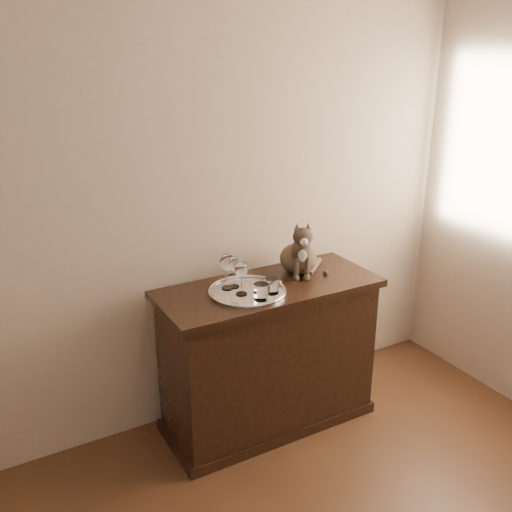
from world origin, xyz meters
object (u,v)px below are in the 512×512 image
at_px(sideboard, 268,356).
at_px(tumbler_a, 272,286).
at_px(cat, 299,245).
at_px(tumbler_b, 261,292).
at_px(wine_glass_b, 234,272).
at_px(wine_glass_d, 241,278).
at_px(tray, 247,292).
at_px(wine_glass_a, 227,271).

height_order(sideboard, tumbler_a, tumbler_a).
bearing_deg(cat, sideboard, -136.34).
relative_size(tumbler_a, tumbler_b, 0.97).
distance_m(wine_glass_b, wine_glass_d, 0.10).
bearing_deg(tumbler_b, wine_glass_b, 101.54).
bearing_deg(wine_glass_d, tray, 19.54).
relative_size(tray, wine_glass_a, 2.08).
relative_size(sideboard, cat, 3.76).
bearing_deg(wine_glass_a, tumbler_a, -44.49).
relative_size(tray, wine_glass_d, 2.21).
bearing_deg(wine_glass_d, cat, 16.75).
relative_size(tray, tumbler_a, 4.98).
bearing_deg(sideboard, wine_glass_a, 165.00).
bearing_deg(wine_glass_b, sideboard, -17.89).
relative_size(tumbler_a, cat, 0.25).
bearing_deg(sideboard, tumbler_a, -114.21).
xyz_separation_m(tray, wine_glass_a, (-0.07, 0.09, 0.10)).
bearing_deg(tumbler_b, wine_glass_a, 111.66).
bearing_deg(tumbler_a, cat, 33.79).
relative_size(wine_glass_b, tumbler_b, 2.05).
bearing_deg(wine_glass_a, tumbler_b, -68.34).
bearing_deg(tumbler_a, tray, 141.93).
distance_m(wine_glass_b, tumbler_a, 0.21).
height_order(wine_glass_b, tumbler_b, wine_glass_b).
bearing_deg(tray, cat, 16.45).
bearing_deg(tumbler_b, wine_glass_d, 117.43).
bearing_deg(tumbler_a, wine_glass_a, 135.51).
bearing_deg(wine_glass_d, wine_glass_a, 105.28).
bearing_deg(sideboard, tray, -168.53).
xyz_separation_m(tray, wine_glass_d, (-0.04, -0.01, 0.09)).
bearing_deg(tumbler_b, tray, 96.09).
height_order(wine_glass_b, wine_glass_d, wine_glass_d).
relative_size(wine_glass_a, cat, 0.60).
distance_m(wine_glass_d, tumbler_a, 0.16).
xyz_separation_m(wine_glass_d, tumbler_a, (0.14, -0.06, -0.05)).
relative_size(wine_glass_b, cat, 0.53).
relative_size(sideboard, wine_glass_a, 6.25).
distance_m(wine_glass_b, cat, 0.42).
relative_size(tray, cat, 1.25).
distance_m(wine_glass_a, wine_glass_d, 0.11).
distance_m(tray, tumbler_a, 0.13).
distance_m(wine_glass_a, wine_glass_b, 0.04).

